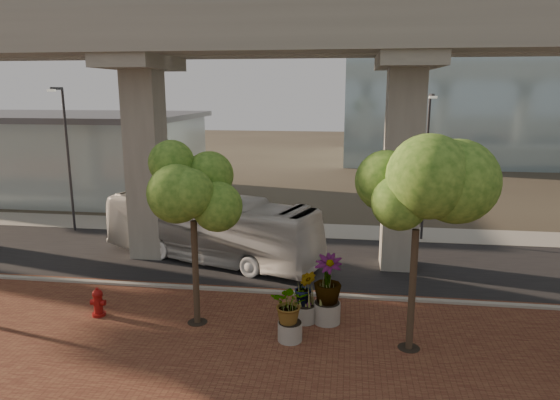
# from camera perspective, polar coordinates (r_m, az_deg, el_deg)

# --- Properties ---
(ground) EXTENTS (160.00, 160.00, 0.00)m
(ground) POSITION_cam_1_polar(r_m,az_deg,el_deg) (22.46, -1.93, -8.64)
(ground) COLOR #373128
(ground) RESTS_ON ground
(brick_plaza) EXTENTS (70.00, 13.00, 0.06)m
(brick_plaza) POSITION_cam_1_polar(r_m,az_deg,el_deg) (15.42, -7.34, -19.12)
(brick_plaza) COLOR brown
(brick_plaza) RESTS_ON ground
(asphalt_road) EXTENTS (90.00, 8.00, 0.04)m
(asphalt_road) POSITION_cam_1_polar(r_m,az_deg,el_deg) (24.30, -1.11, -6.92)
(asphalt_road) COLOR black
(asphalt_road) RESTS_ON ground
(curb_strip) EXTENTS (70.00, 0.25, 0.16)m
(curb_strip) POSITION_cam_1_polar(r_m,az_deg,el_deg) (20.61, -2.90, -10.40)
(curb_strip) COLOR #99978E
(curb_strip) RESTS_ON ground
(far_sidewalk) EXTENTS (90.00, 3.00, 0.06)m
(far_sidewalk) POSITION_cam_1_polar(r_m,az_deg,el_deg) (29.49, 0.58, -3.39)
(far_sidewalk) COLOR #99978E
(far_sidewalk) RESTS_ON ground
(transit_viaduct) EXTENTS (72.00, 5.60, 12.40)m
(transit_viaduct) POSITION_cam_1_polar(r_m,az_deg,el_deg) (22.94, -1.19, 10.47)
(transit_viaduct) COLOR gray
(transit_viaduct) RESTS_ON ground
(station_pavilion) EXTENTS (23.00, 13.00, 6.30)m
(station_pavilion) POSITION_cam_1_polar(r_m,az_deg,el_deg) (43.88, -24.77, 4.95)
(station_pavilion) COLOR silver
(station_pavilion) RESTS_ON ground
(transit_bus) EXTENTS (11.36, 6.21, 3.10)m
(transit_bus) POSITION_cam_1_polar(r_m,az_deg,el_deg) (24.21, -8.03, -3.31)
(transit_bus) COLOR silver
(transit_bus) RESTS_ON ground
(fire_hydrant) EXTENTS (0.53, 0.48, 1.07)m
(fire_hydrant) POSITION_cam_1_polar(r_m,az_deg,el_deg) (19.55, -20.08, -10.92)
(fire_hydrant) COLOR maroon
(fire_hydrant) RESTS_ON ground
(planter_front) EXTENTS (1.78, 1.78, 1.96)m
(planter_front) POSITION_cam_1_polar(r_m,az_deg,el_deg) (16.46, 1.16, -12.05)
(planter_front) COLOR gray
(planter_front) RESTS_ON ground
(planter_right) EXTENTS (2.31, 2.31, 2.47)m
(planter_right) POSITION_cam_1_polar(r_m,az_deg,el_deg) (17.62, 5.46, -9.34)
(planter_right) COLOR #AFA99E
(planter_right) RESTS_ON ground
(planter_left) EXTENTS (1.76, 1.76, 1.94)m
(planter_left) POSITION_cam_1_polar(r_m,az_deg,el_deg) (17.73, 2.87, -10.26)
(planter_left) COLOR gray
(planter_left) RESTS_ON ground
(street_tree_near_west) EXTENTS (3.72, 3.72, 6.50)m
(street_tree_near_west) POSITION_cam_1_polar(r_m,az_deg,el_deg) (16.84, -9.98, 1.18)
(street_tree_near_west) COLOR #453527
(street_tree_near_west) RESTS_ON ground
(street_tree_near_east) EXTENTS (3.79, 3.79, 6.75)m
(street_tree_near_east) POSITION_cam_1_polar(r_m,az_deg,el_deg) (15.34, 15.51, 0.66)
(street_tree_near_east) COLOR #453527
(street_tree_near_east) RESTS_ON ground
(streetlamp_west) EXTENTS (0.41, 1.19, 8.20)m
(streetlamp_west) POSITION_cam_1_polar(r_m,az_deg,el_deg) (30.77, -23.22, 5.31)
(streetlamp_west) COLOR #2D2D32
(streetlamp_west) RESTS_ON ground
(streetlamp_east) EXTENTS (0.39, 1.14, 7.86)m
(streetlamp_east) POSITION_cam_1_polar(r_m,az_deg,el_deg) (27.66, 16.41, 4.70)
(streetlamp_east) COLOR #2B2B30
(streetlamp_east) RESTS_ON ground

